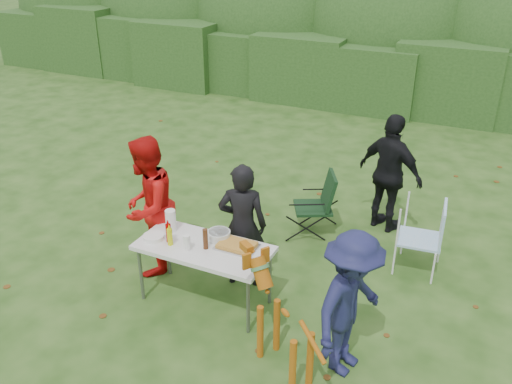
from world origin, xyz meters
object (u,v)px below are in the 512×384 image
at_px(dog, 285,327).
at_px(paper_towel_roll, 171,220).
at_px(person_red_jacket, 148,207).
at_px(child, 350,305).
at_px(person_cook, 243,226).
at_px(mustard_bottle, 170,237).
at_px(beer_bottle, 205,239).
at_px(folding_table, 204,250).
at_px(person_black_puffy, 390,174).
at_px(lawn_chair, 420,236).
at_px(camping_chair, 313,204).
at_px(ketchup_bottle, 169,233).

relative_size(dog, paper_towel_roll, 4.31).
distance_m(person_red_jacket, child, 2.78).
relative_size(person_cook, person_red_jacket, 0.89).
bearing_deg(mustard_bottle, paper_towel_roll, 121.09).
distance_m(child, mustard_bottle, 2.12).
relative_size(person_cook, dog, 1.39).
bearing_deg(dog, paper_towel_roll, 9.64).
distance_m(dog, beer_bottle, 1.37).
xyz_separation_m(folding_table, person_black_puffy, (1.47, 2.56, 0.16)).
bearing_deg(lawn_chair, paper_towel_roll, 25.33).
xyz_separation_m(child, paper_towel_roll, (-2.27, 0.47, 0.11)).
distance_m(folding_table, camping_chair, 2.07).
bearing_deg(mustard_bottle, person_cook, 48.82).
relative_size(lawn_chair, paper_towel_roll, 3.61).
height_order(child, beer_bottle, child).
xyz_separation_m(folding_table, ketchup_bottle, (-0.40, -0.08, 0.16)).
bearing_deg(mustard_bottle, person_red_jacket, 144.47).
bearing_deg(beer_bottle, paper_towel_roll, 163.00).
relative_size(person_red_jacket, camping_chair, 1.92).
height_order(person_cook, child, person_cook).
height_order(dog, camping_chair, dog).
relative_size(folding_table, mustard_bottle, 7.50).
relative_size(person_red_jacket, dog, 1.56).
xyz_separation_m(child, ketchup_bottle, (-2.16, 0.25, 0.09)).
height_order(camping_chair, paper_towel_roll, paper_towel_roll).
distance_m(person_black_puffy, mustard_bottle, 3.24).
bearing_deg(ketchup_bottle, camping_chair, 64.38).
xyz_separation_m(folding_table, beer_bottle, (0.04, -0.03, 0.17)).
xyz_separation_m(camping_chair, mustard_bottle, (-0.93, -2.09, 0.38)).
bearing_deg(paper_towel_roll, person_cook, 27.66).
xyz_separation_m(person_cook, paper_towel_roll, (-0.73, -0.38, 0.09)).
xyz_separation_m(person_cook, lawn_chair, (1.85, 1.18, -0.31)).
xyz_separation_m(person_black_puffy, paper_towel_roll, (-1.98, -2.41, 0.02)).
bearing_deg(lawn_chair, folding_table, 33.61).
bearing_deg(folding_table, person_cook, 67.30).
distance_m(person_red_jacket, person_black_puffy, 3.30).
bearing_deg(paper_towel_roll, person_black_puffy, 50.58).
distance_m(camping_chair, paper_towel_roll, 2.17).
bearing_deg(paper_towel_roll, mustard_bottle, -58.91).
height_order(person_black_puffy, child, person_black_puffy).
bearing_deg(person_cook, ketchup_bottle, 26.17).
xyz_separation_m(person_black_puffy, lawn_chair, (0.60, -0.85, -0.38)).
bearing_deg(dog, person_black_puffy, -61.00).
bearing_deg(beer_bottle, ketchup_bottle, -173.70).
bearing_deg(lawn_chair, child, 75.47).
height_order(child, mustard_bottle, child).
bearing_deg(child, camping_chair, 40.50).
height_order(child, lawn_chair, child).
bearing_deg(person_cook, child, 133.00).
relative_size(folding_table, person_cook, 0.96).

